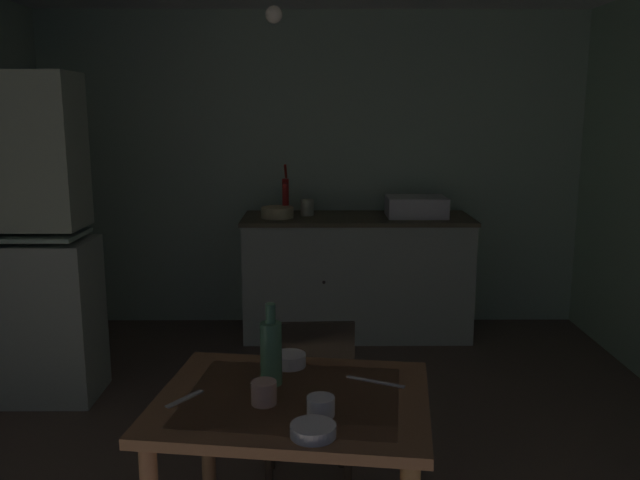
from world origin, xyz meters
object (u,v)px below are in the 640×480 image
at_px(mixing_bowl_counter, 277,212).
at_px(serving_bowl_wide, 289,360).
at_px(hand_pump, 285,194).
at_px(dining_table, 293,428).
at_px(sink_basin, 416,206).
at_px(hutch_cabinet, 21,251).
at_px(teacup_mint, 264,393).
at_px(glass_bottle, 271,351).
at_px(chair_far_side, 308,400).

distance_m(mixing_bowl_counter, serving_bowl_wide, 2.50).
xyz_separation_m(hand_pump, mixing_bowl_counter, (-0.06, -0.10, -0.13)).
bearing_deg(hand_pump, dining_table, -86.93).
bearing_deg(sink_basin, hand_pump, 177.36).
bearing_deg(sink_basin, serving_bowl_wide, -108.53).
relative_size(hutch_cabinet, mixing_bowl_counter, 7.94).
bearing_deg(dining_table, teacup_mint, -147.47).
relative_size(hutch_cabinet, dining_table, 1.91).
xyz_separation_m(serving_bowl_wide, glass_bottle, (-0.06, -0.16, 0.10)).
height_order(mixing_bowl_counter, dining_table, mixing_bowl_counter).
relative_size(dining_table, chair_far_side, 1.18).
relative_size(sink_basin, serving_bowl_wide, 3.52).
distance_m(sink_basin, glass_bottle, 2.85).
bearing_deg(teacup_mint, serving_bowl_wide, 77.87).
bearing_deg(sink_basin, teacup_mint, -107.82).
bearing_deg(sink_basin, dining_table, -106.45).
distance_m(sink_basin, dining_table, 2.95).
relative_size(hutch_cabinet, serving_bowl_wide, 15.26).
xyz_separation_m(hutch_cabinet, dining_table, (1.64, -1.66, -0.27)).
relative_size(dining_table, teacup_mint, 11.78).
bearing_deg(glass_bottle, teacup_mint, -94.83).
bearing_deg(hutch_cabinet, glass_bottle, -45.01).
bearing_deg(chair_far_side, glass_bottle, -103.75).
height_order(hand_pump, teacup_mint, hand_pump).
distance_m(hutch_cabinet, serving_bowl_wide, 2.14).
xyz_separation_m(sink_basin, teacup_mint, (-0.92, -2.86, -0.21)).
bearing_deg(hand_pump, chair_far_side, -85.05).
xyz_separation_m(dining_table, chair_far_side, (0.04, 0.60, -0.17)).
bearing_deg(chair_far_side, sink_basin, 70.41).
xyz_separation_m(teacup_mint, glass_bottle, (0.01, 0.16, 0.08)).
relative_size(mixing_bowl_counter, serving_bowl_wide, 1.92).
bearing_deg(chair_far_side, hand_pump, 94.95).
relative_size(hutch_cabinet, hand_pump, 4.90).
distance_m(dining_table, serving_bowl_wide, 0.30).
bearing_deg(dining_table, serving_bowl_wide, 94.67).
distance_m(serving_bowl_wide, glass_bottle, 0.20).
height_order(mixing_bowl_counter, serving_bowl_wide, mixing_bowl_counter).
bearing_deg(serving_bowl_wide, hand_pump, 92.91).
relative_size(mixing_bowl_counter, glass_bottle, 0.82).
relative_size(sink_basin, teacup_mint, 5.18).
xyz_separation_m(sink_basin, glass_bottle, (-0.91, -2.70, -0.13)).
relative_size(hand_pump, mixing_bowl_counter, 1.62).
height_order(dining_table, glass_bottle, glass_bottle).
xyz_separation_m(hutch_cabinet, mixing_bowl_counter, (1.43, 1.09, 0.06)).
distance_m(hand_pump, teacup_mint, 2.92).
distance_m(teacup_mint, glass_bottle, 0.18).
height_order(hutch_cabinet, dining_table, hutch_cabinet).
distance_m(dining_table, teacup_mint, 0.19).
bearing_deg(mixing_bowl_counter, sink_basin, 2.76).
bearing_deg(chair_far_side, serving_bowl_wide, -101.04).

